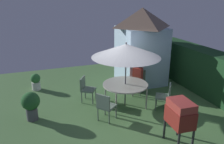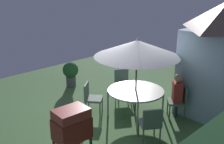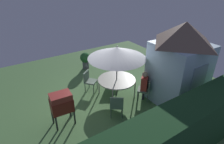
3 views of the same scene
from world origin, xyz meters
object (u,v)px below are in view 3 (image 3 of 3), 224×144
(potted_plant_by_grill, at_px, (85,59))
(patio_table, at_px, (117,80))
(person_in_red, at_px, (144,83))
(bbq_grill, at_px, (61,103))
(chair_near_shed, at_px, (146,89))
(garden_shed, at_px, (179,63))
(chair_far_side, at_px, (115,69))
(patio_umbrella, at_px, (117,53))
(potted_plant_by_shed, at_px, (123,54))
(chair_toward_house, at_px, (117,105))
(chair_toward_hedge, at_px, (89,80))

(potted_plant_by_grill, bearing_deg, patio_table, 89.08)
(person_in_red, bearing_deg, potted_plant_by_grill, -79.84)
(bbq_grill, height_order, chair_near_shed, bbq_grill)
(chair_near_shed, bearing_deg, person_in_red, -48.04)
(garden_shed, relative_size, chair_far_side, 3.51)
(person_in_red, bearing_deg, chair_near_shed, 131.96)
(patio_table, distance_m, chair_far_side, 1.41)
(patio_umbrella, xyz_separation_m, potted_plant_by_shed, (-2.43, -2.86, -1.58))
(chair_near_shed, height_order, person_in_red, person_in_red)
(chair_far_side, bearing_deg, garden_shed, 112.20)
(garden_shed, height_order, patio_umbrella, garden_shed)
(bbq_grill, bearing_deg, chair_toward_house, 157.94)
(patio_umbrella, bearing_deg, potted_plant_by_grill, -90.92)
(patio_umbrella, distance_m, potted_plant_by_grill, 3.37)
(garden_shed, height_order, potted_plant_by_grill, garden_shed)
(chair_near_shed, xyz_separation_m, potted_plant_by_grill, (0.76, -3.96, 0.01))
(patio_umbrella, distance_m, chair_near_shed, 1.86)
(person_in_red, bearing_deg, chair_far_side, -89.47)
(bbq_grill, height_order, chair_far_side, bbq_grill)
(garden_shed, height_order, chair_toward_hedge, garden_shed)
(patio_table, height_order, chair_far_side, chair_far_side)
(bbq_grill, relative_size, person_in_red, 0.95)
(chair_near_shed, bearing_deg, bbq_grill, -8.20)
(chair_far_side, height_order, potted_plant_by_grill, same)
(patio_umbrella, xyz_separation_m, person_in_red, (-0.75, 0.83, -1.15))
(chair_toward_house, bearing_deg, person_in_red, -169.38)
(garden_shed, bearing_deg, patio_umbrella, -39.18)
(patio_umbrella, height_order, chair_toward_hedge, patio_umbrella)
(garden_shed, bearing_deg, bbq_grill, -13.91)
(patio_umbrella, relative_size, chair_toward_house, 2.51)
(patio_umbrella, height_order, chair_near_shed, patio_umbrella)
(chair_toward_hedge, relative_size, potted_plant_by_grill, 1.00)
(chair_far_side, bearing_deg, bbq_grill, 26.88)
(patio_umbrella, height_order, potted_plant_by_grill, patio_umbrella)
(person_in_red, bearing_deg, chair_toward_house, 10.62)
(patio_table, height_order, potted_plant_by_shed, patio_table)
(patio_table, bearing_deg, chair_near_shed, 131.96)
(chair_far_side, bearing_deg, patio_table, 58.54)
(garden_shed, bearing_deg, person_in_red, -31.32)
(potted_plant_by_shed, xyz_separation_m, person_in_red, (1.68, 3.69, 0.43))
(chair_toward_house, distance_m, potted_plant_by_shed, 5.10)
(chair_far_side, relative_size, person_in_red, 0.71)
(patio_table, bearing_deg, garden_shed, 140.82)
(patio_table, relative_size, bbq_grill, 1.28)
(chair_near_shed, distance_m, chair_toward_hedge, 2.45)
(patio_table, height_order, chair_toward_hedge, chair_toward_hedge)
(patio_umbrella, distance_m, chair_toward_hedge, 1.89)
(garden_shed, xyz_separation_m, potted_plant_by_shed, (-0.61, -4.34, -1.26))
(chair_near_shed, distance_m, chair_far_side, 2.09)
(potted_plant_by_shed, bearing_deg, chair_far_side, 44.33)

